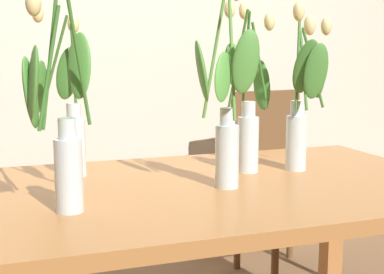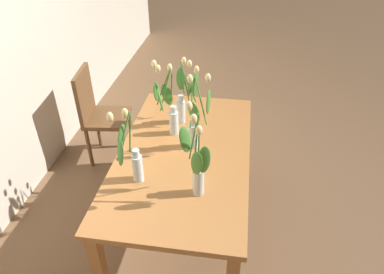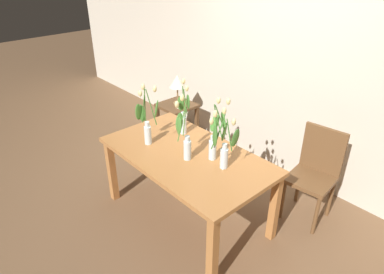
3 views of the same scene
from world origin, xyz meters
The scene contains 12 objects.
ground_plane centered at (0.00, 0.00, 0.00)m, with size 18.00×18.00×0.00m, color brown.
room_wall_rear centered at (0.00, 1.47, 1.35)m, with size 9.00×0.10×2.70m, color beige.
dining_table centered at (0.00, 0.00, 0.65)m, with size 1.60×0.90×0.74m.
tulip_vase_0 centered at (0.06, -0.07, 0.93)m, with size 0.17×0.15×0.59m.
tulip_vase_1 centered at (0.39, 0.06, 0.95)m, with size 0.19×0.20×0.54m.
tulip_vase_2 centered at (-0.33, 0.26, 0.92)m, with size 0.18×0.14×0.54m.
tulip_vase_3 centered at (-0.40, -0.14, 0.95)m, with size 0.19×0.21×0.59m.
tulip_vase_4 centered at (0.22, 0.15, 0.95)m, with size 0.21×0.18×0.55m.
dining_chair centered at (0.78, 0.95, 0.52)m, with size 0.45×0.45×0.93m.
side_table centered at (-1.27, 0.93, 0.43)m, with size 0.44×0.44×0.55m.
table_lamp centered at (-1.27, 0.95, 0.86)m, with size 0.22×0.22×0.40m.
pillar_candle centered at (-1.16, 0.87, 0.59)m, with size 0.06×0.06×0.07m, color beige.
Camera 3 is at (2.03, -1.76, 2.39)m, focal length 32.31 mm.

